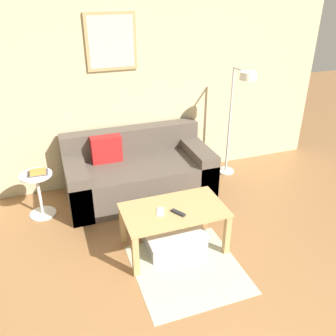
{
  "coord_description": "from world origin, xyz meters",
  "views": [
    {
      "loc": [
        -0.91,
        -0.73,
        2.36
      ],
      "look_at": [
        0.07,
        2.02,
        0.85
      ],
      "focal_mm": 38.0,
      "sensor_mm": 36.0,
      "label": 1
    }
  ],
  "objects_px": {
    "book_stack": "(38,172)",
    "couch": "(138,173)",
    "floor_lamp": "(239,106)",
    "cell_phone": "(160,212)",
    "storage_bin": "(174,237)",
    "remote_control": "(178,213)",
    "side_table": "(39,191)",
    "coffee_table": "(174,216)"
  },
  "relations": [
    {
      "from": "couch",
      "to": "cell_phone",
      "type": "xyz_separation_m",
      "value": [
        -0.09,
        -1.13,
        0.17
      ]
    },
    {
      "from": "coffee_table",
      "to": "remote_control",
      "type": "bearing_deg",
      "value": -81.61
    },
    {
      "from": "remote_control",
      "to": "floor_lamp",
      "type": "bearing_deg",
      "value": 11.86
    },
    {
      "from": "coffee_table",
      "to": "cell_phone",
      "type": "relative_size",
      "value": 7.05
    },
    {
      "from": "remote_control",
      "to": "side_table",
      "type": "bearing_deg",
      "value": 106.6
    },
    {
      "from": "couch",
      "to": "remote_control",
      "type": "bearing_deg",
      "value": -87.05
    },
    {
      "from": "side_table",
      "to": "coffee_table",
      "type": "bearing_deg",
      "value": -40.6
    },
    {
      "from": "couch",
      "to": "coffee_table",
      "type": "xyz_separation_m",
      "value": [
        0.05,
        -1.12,
        0.09
      ]
    },
    {
      "from": "storage_bin",
      "to": "book_stack",
      "type": "height_order",
      "value": "book_stack"
    },
    {
      "from": "couch",
      "to": "coffee_table",
      "type": "relative_size",
      "value": 1.77
    },
    {
      "from": "floor_lamp",
      "to": "side_table",
      "type": "relative_size",
      "value": 2.81
    },
    {
      "from": "storage_bin",
      "to": "book_stack",
      "type": "distance_m",
      "value": 1.64
    },
    {
      "from": "storage_bin",
      "to": "side_table",
      "type": "distance_m",
      "value": 1.61
    },
    {
      "from": "storage_bin",
      "to": "floor_lamp",
      "type": "relative_size",
      "value": 0.4
    },
    {
      "from": "coffee_table",
      "to": "couch",
      "type": "bearing_deg",
      "value": 92.54
    },
    {
      "from": "floor_lamp",
      "to": "book_stack",
      "type": "distance_m",
      "value": 2.5
    },
    {
      "from": "book_stack",
      "to": "floor_lamp",
      "type": "bearing_deg",
      "value": 0.47
    },
    {
      "from": "couch",
      "to": "storage_bin",
      "type": "distance_m",
      "value": 1.12
    },
    {
      "from": "coffee_table",
      "to": "book_stack",
      "type": "bearing_deg",
      "value": 138.59
    },
    {
      "from": "book_stack",
      "to": "remote_control",
      "type": "xyz_separation_m",
      "value": [
        1.2,
        -1.14,
        -0.07
      ]
    },
    {
      "from": "book_stack",
      "to": "cell_phone",
      "type": "xyz_separation_m",
      "value": [
        1.05,
        -1.06,
        -0.08
      ]
    },
    {
      "from": "coffee_table",
      "to": "cell_phone",
      "type": "bearing_deg",
      "value": -178.18
    },
    {
      "from": "remote_control",
      "to": "cell_phone",
      "type": "relative_size",
      "value": 1.07
    },
    {
      "from": "coffee_table",
      "to": "book_stack",
      "type": "relative_size",
      "value": 4.43
    },
    {
      "from": "side_table",
      "to": "remote_control",
      "type": "height_order",
      "value": "side_table"
    },
    {
      "from": "book_stack",
      "to": "remote_control",
      "type": "height_order",
      "value": "book_stack"
    },
    {
      "from": "couch",
      "to": "floor_lamp",
      "type": "relative_size",
      "value": 1.19
    },
    {
      "from": "floor_lamp",
      "to": "book_stack",
      "type": "relative_size",
      "value": 6.58
    },
    {
      "from": "book_stack",
      "to": "couch",
      "type": "bearing_deg",
      "value": 3.64
    },
    {
      "from": "coffee_table",
      "to": "storage_bin",
      "type": "height_order",
      "value": "coffee_table"
    },
    {
      "from": "floor_lamp",
      "to": "cell_phone",
      "type": "height_order",
      "value": "floor_lamp"
    },
    {
      "from": "couch",
      "to": "floor_lamp",
      "type": "distance_m",
      "value": 1.51
    },
    {
      "from": "storage_bin",
      "to": "couch",
      "type": "bearing_deg",
      "value": 93.11
    },
    {
      "from": "side_table",
      "to": "book_stack",
      "type": "distance_m",
      "value": 0.23
    },
    {
      "from": "couch",
      "to": "remote_control",
      "type": "xyz_separation_m",
      "value": [
        0.06,
        -1.21,
        0.18
      ]
    },
    {
      "from": "side_table",
      "to": "remote_control",
      "type": "distance_m",
      "value": 1.68
    },
    {
      "from": "book_stack",
      "to": "remote_control",
      "type": "bearing_deg",
      "value": -43.3
    },
    {
      "from": "floor_lamp",
      "to": "cell_phone",
      "type": "relative_size",
      "value": 10.47
    },
    {
      "from": "floor_lamp",
      "to": "cell_phone",
      "type": "xyz_separation_m",
      "value": [
        -1.4,
        -1.08,
        -0.57
      ]
    },
    {
      "from": "storage_bin",
      "to": "cell_phone",
      "type": "bearing_deg",
      "value": -168.1
    },
    {
      "from": "coffee_table",
      "to": "floor_lamp",
      "type": "height_order",
      "value": "floor_lamp"
    },
    {
      "from": "book_stack",
      "to": "cell_phone",
      "type": "bearing_deg",
      "value": -45.05
    }
  ]
}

